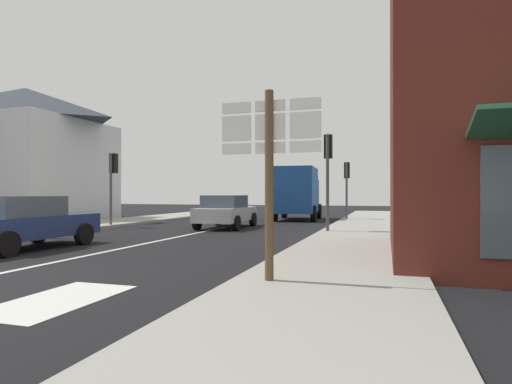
{
  "coord_description": "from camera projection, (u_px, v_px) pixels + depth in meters",
  "views": [
    {
      "loc": [
        7.07,
        -5.94,
        1.53
      ],
      "look_at": [
        1.41,
        12.3,
        1.62
      ],
      "focal_mm": 29.6,
      "sensor_mm": 36.0,
      "label": 1
    }
  ],
  "objects": [
    {
      "name": "sedan_near",
      "position": [
        22.0,
        222.0,
        11.6
      ],
      "size": [
        1.97,
        4.2,
        1.47
      ],
      "color": "navy",
      "rests_on": "ground"
    },
    {
      "name": "clapboard_house_left",
      "position": [
        26.0,
        153.0,
        24.36
      ],
      "size": [
        8.37,
        8.42,
        7.67
      ],
      "color": "silver",
      "rests_on": "ground"
    },
    {
      "name": "lane_turn_arrow",
      "position": [
        58.0,
        300.0,
        6.05
      ],
      "size": [
        1.2,
        2.2,
        0.01
      ],
      "primitive_type": "cube",
      "color": "silver",
      "rests_on": "ground"
    },
    {
      "name": "sidewalk_left",
      "position": [
        47.0,
        230.0,
        17.24
      ],
      "size": [
        3.11,
        44.0,
        0.14
      ],
      "primitive_type": "cube",
      "color": "gray",
      "rests_on": "ground"
    },
    {
      "name": "traffic_light_near_right",
      "position": [
        328.0,
        161.0,
        16.03
      ],
      "size": [
        0.3,
        0.49,
        3.79
      ],
      "color": "#47474C",
      "rests_on": "ground"
    },
    {
      "name": "sidewalk_right",
      "position": [
        358.0,
        239.0,
        13.57
      ],
      "size": [
        3.11,
        44.0,
        0.14
      ],
      "primitive_type": "cube",
      "color": "gray",
      "rests_on": "ground"
    },
    {
      "name": "route_sign_post",
      "position": [
        270.0,
        165.0,
        6.81
      ],
      "size": [
        1.66,
        0.14,
        3.2
      ],
      "color": "brown",
      "rests_on": "ground"
    },
    {
      "name": "traffic_light_near_left",
      "position": [
        113.0,
        173.0,
        19.34
      ],
      "size": [
        0.3,
        0.49,
        3.39
      ],
      "color": "#47474C",
      "rests_on": "ground"
    },
    {
      "name": "lane_centre_stripe",
      "position": [
        156.0,
        241.0,
        13.49
      ],
      "size": [
        0.16,
        12.0,
        0.01
      ],
      "primitive_type": "cube",
      "color": "silver",
      "rests_on": "ground"
    },
    {
      "name": "sedan_far",
      "position": [
        226.0,
        211.0,
        19.0
      ],
      "size": [
        2.13,
        4.28,
        1.47
      ],
      "color": "#B7BABF",
      "rests_on": "ground"
    },
    {
      "name": "delivery_truck",
      "position": [
        297.0,
        192.0,
        24.92
      ],
      "size": [
        2.76,
        5.13,
        3.05
      ],
      "color": "#19478C",
      "rests_on": "ground"
    },
    {
      "name": "traffic_light_far_right",
      "position": [
        347.0,
        178.0,
        23.62
      ],
      "size": [
        0.3,
        0.49,
        3.31
      ],
      "color": "#47474C",
      "rests_on": "ground"
    },
    {
      "name": "ground_plane",
      "position": [
        207.0,
        231.0,
        17.32
      ],
      "size": [
        80.0,
        80.0,
        0.0
      ],
      "primitive_type": "plane",
      "color": "black"
    }
  ]
}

